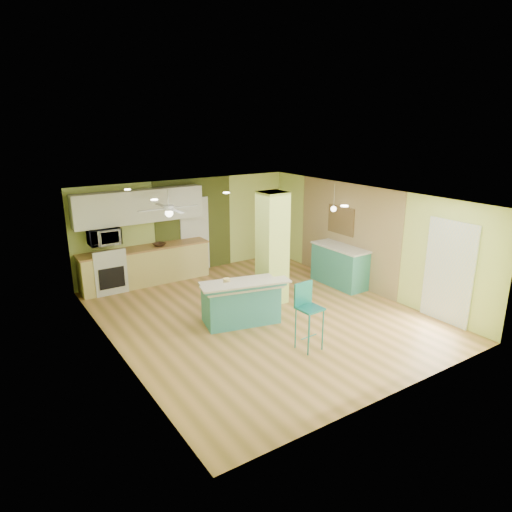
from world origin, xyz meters
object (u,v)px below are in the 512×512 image
at_px(bar_stool, 307,305).
at_px(canister, 227,283).
at_px(side_counter, 340,265).
at_px(fruit_bowl, 159,245).
at_px(peninsula, 241,302).

bearing_deg(bar_stool, canister, 110.97).
distance_m(side_counter, canister, 3.57).
bearing_deg(canister, fruit_bowl, 92.44).
distance_m(bar_stool, canister, 1.75).
xyz_separation_m(side_counter, canister, (-3.51, -0.51, 0.41)).
xyz_separation_m(side_counter, fruit_bowl, (-3.65, 2.64, 0.48)).
distance_m(bar_stool, fruit_bowl, 4.82).
xyz_separation_m(peninsula, side_counter, (3.21, 0.54, 0.06)).
bearing_deg(bar_stool, fruit_bowl, 96.97).
relative_size(peninsula, fruit_bowl, 5.97).
height_order(bar_stool, fruit_bowl, bar_stool).
xyz_separation_m(bar_stool, side_counter, (2.80, 2.10, -0.32)).
distance_m(fruit_bowl, canister, 3.15).
relative_size(peninsula, side_counter, 1.19).
bearing_deg(fruit_bowl, peninsula, -82.13).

